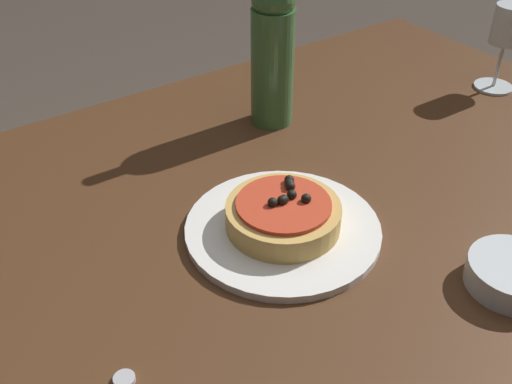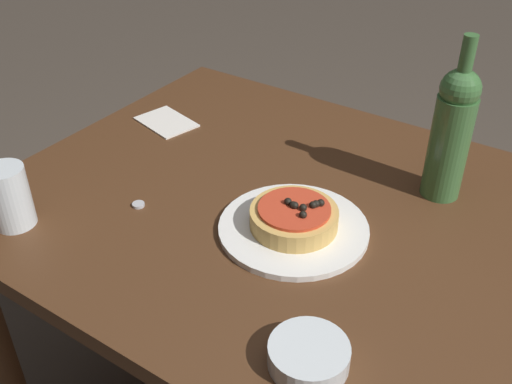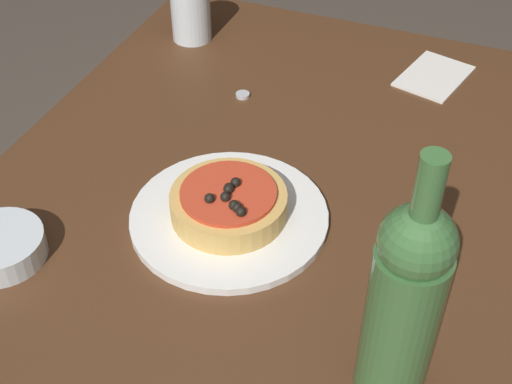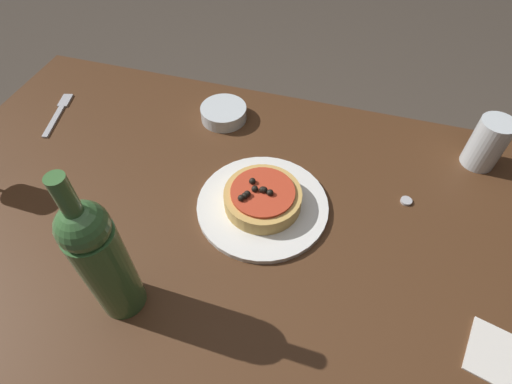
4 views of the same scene
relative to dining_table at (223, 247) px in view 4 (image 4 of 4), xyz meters
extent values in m
plane|color=#4C4238|center=(0.00, 0.00, -0.69)|extent=(14.00, 14.00, 0.00)
cube|color=#4C2D19|center=(0.00, 0.00, 0.08)|extent=(1.38, 0.90, 0.03)
cylinder|color=#4C2D19|center=(0.63, 0.39, -0.31)|extent=(0.06, 0.06, 0.74)
cylinder|color=#4C2D19|center=(-0.63, 0.39, -0.31)|extent=(0.06, 0.06, 0.74)
cylinder|color=white|center=(0.07, 0.06, 0.10)|extent=(0.28, 0.28, 0.01)
cylinder|color=tan|center=(0.07, 0.06, 0.12)|extent=(0.16, 0.16, 0.04)
cylinder|color=red|center=(0.07, 0.06, 0.15)|extent=(0.13, 0.13, 0.01)
sphere|color=black|center=(0.04, 0.04, 0.15)|extent=(0.01, 0.01, 0.01)
sphere|color=black|center=(0.08, 0.06, 0.15)|extent=(0.01, 0.01, 0.01)
sphere|color=black|center=(0.07, 0.06, 0.15)|extent=(0.01, 0.01, 0.01)
sphere|color=black|center=(0.06, 0.06, 0.15)|extent=(0.01, 0.01, 0.01)
sphere|color=black|center=(0.05, 0.08, 0.15)|extent=(0.01, 0.01, 0.01)
sphere|color=black|center=(0.04, 0.03, 0.15)|extent=(0.01, 0.01, 0.01)
sphere|color=black|center=(0.09, 0.06, 0.15)|extent=(0.01, 0.01, 0.01)
sphere|color=black|center=(0.05, 0.04, 0.15)|extent=(0.01, 0.01, 0.01)
cylinder|color=#3D6B38|center=(-0.11, -0.20, 0.20)|extent=(0.08, 0.08, 0.21)
sphere|color=#3D6B38|center=(-0.11, -0.20, 0.32)|extent=(0.07, 0.07, 0.07)
cylinder|color=#3D6B38|center=(-0.11, -0.20, 0.38)|extent=(0.03, 0.03, 0.08)
cylinder|color=silver|center=(0.51, 0.33, 0.15)|extent=(0.07, 0.07, 0.12)
cylinder|color=silver|center=(-0.10, 0.31, 0.11)|extent=(0.12, 0.12, 0.03)
cube|color=#B7B7BC|center=(-0.51, 0.18, 0.10)|extent=(0.04, 0.12, 0.00)
cube|color=#B7B7BC|center=(-0.53, 0.26, 0.10)|extent=(0.04, 0.06, 0.00)
cylinder|color=#B7B7BC|center=(0.36, 0.16, 0.10)|extent=(0.02, 0.02, 0.01)
camera|label=1|loc=(0.48, 0.57, 0.64)|focal=42.00mm
camera|label=2|loc=(-0.35, 0.82, 0.77)|focal=42.00mm
camera|label=3|loc=(-0.58, -0.24, 0.78)|focal=50.00mm
camera|label=4|loc=(0.21, -0.43, 0.76)|focal=28.00mm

